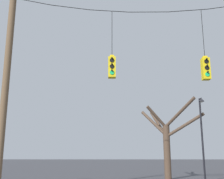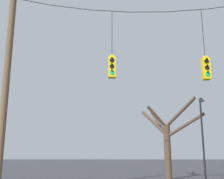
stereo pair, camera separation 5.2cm
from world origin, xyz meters
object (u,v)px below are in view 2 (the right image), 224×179
street_lamp (202,126)px  bare_tree (168,138)px  utility_pole_left (6,85)px  traffic_light_near_right_pole (112,67)px  traffic_light_over_intersection (206,68)px

street_lamp → bare_tree: bare_tree is taller
utility_pole_left → traffic_light_near_right_pole: (4.83, 0.00, 0.82)m
utility_pole_left → bare_tree: size_ratio=1.74×
utility_pole_left → bare_tree: (8.72, 8.29, -1.92)m
traffic_light_near_right_pole → street_lamp: size_ratio=0.61×
utility_pole_left → bare_tree: 12.18m
traffic_light_over_intersection → bare_tree: bearing=92.7°
utility_pole_left → traffic_light_over_intersection: utility_pole_left is taller
street_lamp → bare_tree: bearing=134.1°
utility_pole_left → traffic_light_over_intersection: bearing=0.0°
traffic_light_over_intersection → street_lamp: size_ratio=0.64×
street_lamp → traffic_light_near_right_pole: bearing=-133.0°
traffic_light_near_right_pole → utility_pole_left: bearing=180.0°
utility_pole_left → traffic_light_near_right_pole: bearing=0.0°
traffic_light_near_right_pole → street_lamp: 8.81m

